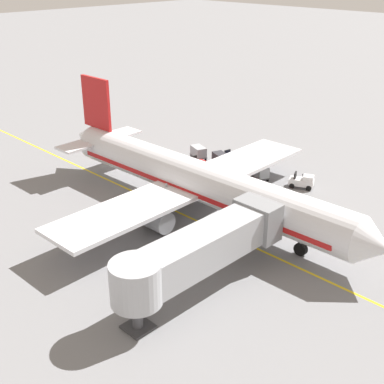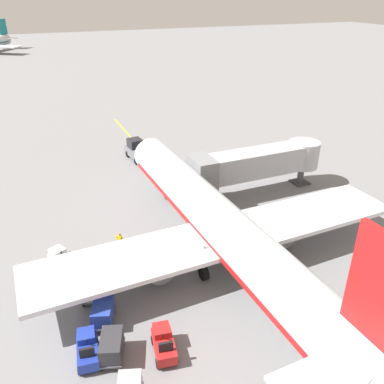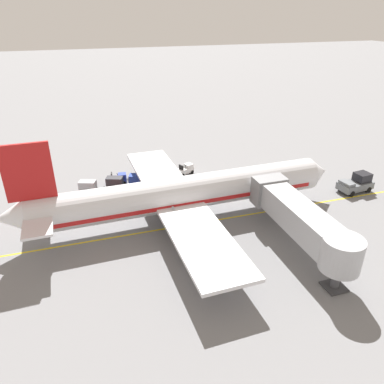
{
  "view_description": "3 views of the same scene",
  "coord_description": "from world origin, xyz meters",
  "px_view_note": "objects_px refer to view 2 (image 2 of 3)",
  "views": [
    {
      "loc": [
        29.84,
        28.71,
        21.94
      ],
      "look_at": [
        0.68,
        -0.34,
        3.15
      ],
      "focal_mm": 47.92,
      "sensor_mm": 36.0,
      "label": 1
    },
    {
      "loc": [
        -13.85,
        -25.01,
        19.55
      ],
      "look_at": [
        -1.14,
        4.47,
        3.13
      ],
      "focal_mm": 37.15,
      "sensor_mm": 36.0,
      "label": 2
    },
    {
      "loc": [
        32.75,
        -11.51,
        21.32
      ],
      "look_at": [
        -2.9,
        -0.12,
        2.44
      ],
      "focal_mm": 34.29,
      "sensor_mm": 36.0,
      "label": 3
    }
  ],
  "objects_px": {
    "parked_airliner": "(221,225)",
    "baggage_tug_lead": "(88,349)",
    "ground_crew_wing_walker": "(120,241)",
    "jet_bridge": "(258,163)",
    "baggage_cart_second_in_train": "(103,312)",
    "baggage_tug_trailing": "(62,259)",
    "baggage_cart_third_in_train": "(112,346)",
    "baggage_tug_spare": "(164,344)",
    "baggage_cart_front": "(92,287)",
    "pushback_tractor": "(138,151)"
  },
  "relations": [
    {
      "from": "baggage_tug_spare",
      "to": "baggage_cart_second_in_train",
      "type": "distance_m",
      "value": 4.73
    },
    {
      "from": "parked_airliner",
      "to": "ground_crew_wing_walker",
      "type": "height_order",
      "value": "parked_airliner"
    },
    {
      "from": "baggage_tug_trailing",
      "to": "ground_crew_wing_walker",
      "type": "xyz_separation_m",
      "value": [
        4.69,
        0.46,
        0.24
      ]
    },
    {
      "from": "pushback_tractor",
      "to": "baggage_cart_second_in_train",
      "type": "relative_size",
      "value": 1.56
    },
    {
      "from": "parked_airliner",
      "to": "baggage_cart_second_in_train",
      "type": "xyz_separation_m",
      "value": [
        -10.13,
        -3.23,
        -2.24
      ]
    },
    {
      "from": "baggage_cart_third_in_train",
      "to": "ground_crew_wing_walker",
      "type": "relative_size",
      "value": 1.75
    },
    {
      "from": "baggage_cart_front",
      "to": "baggage_cart_second_in_train",
      "type": "bearing_deg",
      "value": -86.4
    },
    {
      "from": "jet_bridge",
      "to": "baggage_tug_trailing",
      "type": "bearing_deg",
      "value": -165.94
    },
    {
      "from": "ground_crew_wing_walker",
      "to": "parked_airliner",
      "type": "bearing_deg",
      "value": -31.63
    },
    {
      "from": "jet_bridge",
      "to": "baggage_cart_second_in_train",
      "type": "relative_size",
      "value": 5.02
    },
    {
      "from": "pushback_tractor",
      "to": "baggage_tug_lead",
      "type": "bearing_deg",
      "value": -111.85
    },
    {
      "from": "baggage_tug_trailing",
      "to": "ground_crew_wing_walker",
      "type": "distance_m",
      "value": 4.72
    },
    {
      "from": "pushback_tractor",
      "to": "baggage_tug_spare",
      "type": "relative_size",
      "value": 1.74
    },
    {
      "from": "pushback_tractor",
      "to": "parked_airliner",
      "type": "bearing_deg",
      "value": -90.12
    },
    {
      "from": "baggage_tug_lead",
      "to": "ground_crew_wing_walker",
      "type": "distance_m",
      "value": 10.96
    },
    {
      "from": "pushback_tractor",
      "to": "baggage_cart_second_in_train",
      "type": "xyz_separation_m",
      "value": [
        -10.18,
        -26.56,
        -0.15
      ]
    },
    {
      "from": "baggage_cart_third_in_train",
      "to": "ground_crew_wing_walker",
      "type": "xyz_separation_m",
      "value": [
        3.13,
        10.58,
        0.0
      ]
    },
    {
      "from": "baggage_tug_lead",
      "to": "baggage_cart_front",
      "type": "bearing_deg",
      "value": 75.9
    },
    {
      "from": "jet_bridge",
      "to": "baggage_tug_trailing",
      "type": "distance_m",
      "value": 21.59
    },
    {
      "from": "baggage_cart_second_in_train",
      "to": "pushback_tractor",
      "type": "bearing_deg",
      "value": 69.03
    },
    {
      "from": "baggage_tug_spare",
      "to": "baggage_cart_third_in_train",
      "type": "height_order",
      "value": "baggage_tug_spare"
    },
    {
      "from": "baggage_tug_spare",
      "to": "ground_crew_wing_walker",
      "type": "bearing_deg",
      "value": 89.0
    },
    {
      "from": "baggage_tug_lead",
      "to": "baggage_cart_third_in_train",
      "type": "height_order",
      "value": "baggage_tug_lead"
    },
    {
      "from": "parked_airliner",
      "to": "jet_bridge",
      "type": "bearing_deg",
      "value": 45.51
    },
    {
      "from": "baggage_cart_front",
      "to": "baggage_cart_third_in_train",
      "type": "distance_m",
      "value": 5.62
    },
    {
      "from": "baggage_tug_lead",
      "to": "baggage_cart_second_in_train",
      "type": "xyz_separation_m",
      "value": [
        1.44,
        2.4,
        0.24
      ]
    },
    {
      "from": "jet_bridge",
      "to": "pushback_tractor",
      "type": "xyz_separation_m",
      "value": [
        -8.91,
        14.2,
        -2.36
      ]
    },
    {
      "from": "baggage_tug_trailing",
      "to": "ground_crew_wing_walker",
      "type": "bearing_deg",
      "value": 5.59
    },
    {
      "from": "jet_bridge",
      "to": "ground_crew_wing_walker",
      "type": "distance_m",
      "value": 16.95
    },
    {
      "from": "baggage_tug_spare",
      "to": "baggage_cart_front",
      "type": "xyz_separation_m",
      "value": [
        -2.98,
        6.44,
        0.24
      ]
    },
    {
      "from": "baggage_tug_lead",
      "to": "parked_airliner",
      "type": "bearing_deg",
      "value": 25.97
    },
    {
      "from": "jet_bridge",
      "to": "baggage_cart_third_in_train",
      "type": "height_order",
      "value": "jet_bridge"
    },
    {
      "from": "jet_bridge",
      "to": "ground_crew_wing_walker",
      "type": "relative_size",
      "value": 8.79
    },
    {
      "from": "baggage_tug_lead",
      "to": "baggage_tug_trailing",
      "type": "relative_size",
      "value": 0.95
    },
    {
      "from": "jet_bridge",
      "to": "baggage_cart_second_in_train",
      "type": "xyz_separation_m",
      "value": [
        -19.09,
        -12.36,
        -2.51
      ]
    },
    {
      "from": "parked_airliner",
      "to": "ground_crew_wing_walker",
      "type": "xyz_separation_m",
      "value": [
        -7.11,
        4.38,
        -2.23
      ]
    },
    {
      "from": "baggage_tug_lead",
      "to": "baggage_cart_front",
      "type": "xyz_separation_m",
      "value": [
        1.27,
        5.05,
        0.24
      ]
    },
    {
      "from": "baggage_tug_lead",
      "to": "baggage_cart_second_in_train",
      "type": "relative_size",
      "value": 0.89
    },
    {
      "from": "jet_bridge",
      "to": "baggage_tug_trailing",
      "type": "relative_size",
      "value": 5.36
    },
    {
      "from": "jet_bridge",
      "to": "baggage_tug_spare",
      "type": "relative_size",
      "value": 5.58
    },
    {
      "from": "baggage_tug_trailing",
      "to": "baggage_tug_spare",
      "type": "xyz_separation_m",
      "value": [
        4.5,
        -10.94,
        0.0
      ]
    },
    {
      "from": "baggage_tug_spare",
      "to": "baggage_cart_third_in_train",
      "type": "relative_size",
      "value": 0.9
    },
    {
      "from": "baggage_cart_front",
      "to": "baggage_cart_second_in_train",
      "type": "height_order",
      "value": "same"
    },
    {
      "from": "baggage_tug_lead",
      "to": "baggage_cart_front",
      "type": "relative_size",
      "value": 0.89
    },
    {
      "from": "baggage_tug_spare",
      "to": "baggage_cart_second_in_train",
      "type": "height_order",
      "value": "baggage_tug_spare"
    },
    {
      "from": "baggage_tug_trailing",
      "to": "baggage_cart_front",
      "type": "height_order",
      "value": "baggage_tug_trailing"
    },
    {
      "from": "parked_airliner",
      "to": "baggage_tug_lead",
      "type": "bearing_deg",
      "value": -154.03
    },
    {
      "from": "baggage_tug_spare",
      "to": "baggage_cart_third_in_train",
      "type": "distance_m",
      "value": 3.06
    },
    {
      "from": "baggage_tug_lead",
      "to": "baggage_cart_third_in_train",
      "type": "distance_m",
      "value": 1.45
    },
    {
      "from": "jet_bridge",
      "to": "baggage_tug_lead",
      "type": "height_order",
      "value": "jet_bridge"
    }
  ]
}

